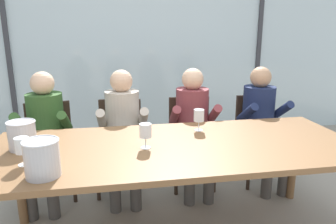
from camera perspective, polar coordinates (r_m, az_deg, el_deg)
The scene contains 19 objects.
ground at distance 3.48m, azimuth -1.92°, elevation -12.09°, with size 14.00×14.00×0.00m, color #9E9384.
window_glass_panel at distance 4.59m, azimuth -4.78°, elevation 11.31°, with size 7.81×0.03×2.60m, color silver.
window_mullion_left at distance 4.74m, azimuth -26.75°, elevation 9.93°, with size 0.06×0.06×2.60m, color #38383D.
window_mullion_right at distance 5.05m, azimuth 15.91°, elevation 11.12°, with size 0.06×0.06×2.60m, color #38383D.
hillside_vineyard at distance 8.24m, azimuth -7.20°, elevation 10.49°, with size 13.81×2.40×1.95m, color #386633.
dining_table at distance 2.29m, azimuth 1.55°, elevation -7.41°, with size 2.61×1.05×0.77m.
chair_near_curtain at distance 3.27m, azimuth -20.41°, elevation -5.02°, with size 0.50×0.50×0.88m.
chair_left_of_center at distance 3.21m, azimuth -8.61°, elevation -4.58°, with size 0.49×0.49×0.88m.
chair_center at distance 3.29m, azimuth 4.03°, elevation -3.96°, with size 0.46×0.46×0.88m.
chair_right_of_center at distance 3.51m, azimuth 15.74°, elevation -3.30°, with size 0.45×0.45×0.88m.
person_olive_shirt at distance 3.07m, azimuth -21.21°, elevation -2.98°, with size 0.47×0.62×1.20m.
person_beige_jumper at distance 3.01m, azimuth -8.08°, elevation -2.44°, with size 0.47×0.62×1.20m.
person_maroon_top at distance 3.10m, azimuth 4.58°, elevation -1.81°, with size 0.48×0.62×1.20m.
person_navy_polo at distance 3.35m, azimuth 16.45°, elevation -1.13°, with size 0.48×0.63×1.20m.
ice_bucket_primary at distance 2.37m, azimuth -24.70°, elevation -3.73°, with size 0.19×0.19×0.20m.
ice_bucket_secondary at distance 1.90m, azimuth -21.67°, elevation -7.63°, with size 0.20×0.20×0.21m.
wine_glass_by_left_taster at distance 2.09m, azimuth -24.69°, elevation -5.66°, with size 0.08×0.08×0.17m.
wine_glass_near_bucket at distance 2.56m, azimuth 5.56°, elevation -0.78°, with size 0.08×0.08×0.17m.
wine_glass_center_pour at distance 2.17m, azimuth -4.07°, elevation -3.55°, with size 0.08×0.08×0.17m.
Camera 1 is at (-0.43, -2.08, 1.57)m, focal length 34.01 mm.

